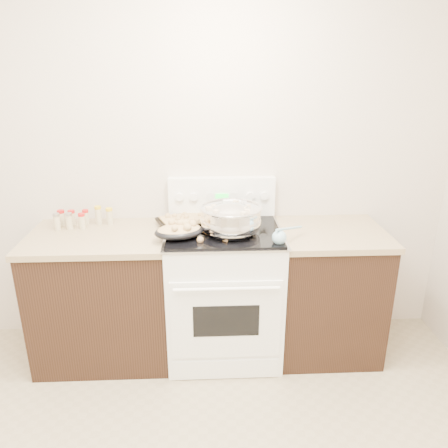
{
  "coord_description": "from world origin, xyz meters",
  "views": [
    {
      "loc": [
        0.23,
        -1.29,
        1.98
      ],
      "look_at": [
        0.35,
        1.37,
        1.0
      ],
      "focal_mm": 35.0,
      "sensor_mm": 36.0,
      "label": 1
    }
  ],
  "objects": [
    {
      "name": "wooden_spoon",
      "position": [
        0.22,
        1.24,
        0.95
      ],
      "size": [
        0.2,
        0.22,
        0.04
      ],
      "color": "#9D7347",
      "rests_on": "kitchen_range"
    },
    {
      "name": "counter_left",
      "position": [
        -0.48,
        1.43,
        0.46
      ],
      "size": [
        0.93,
        0.67,
        0.92
      ],
      "color": "black",
      "rests_on": "ground"
    },
    {
      "name": "baking_sheet",
      "position": [
        0.1,
        1.57,
        0.96
      ],
      "size": [
        0.45,
        0.38,
        0.06
      ],
      "color": "black",
      "rests_on": "kitchen_range"
    },
    {
      "name": "blue_ladle",
      "position": [
        0.69,
        1.18,
        0.98
      ],
      "size": [
        0.23,
        0.24,
        0.11
      ],
      "color": "#86B2C8",
      "rests_on": "kitchen_range"
    },
    {
      "name": "kitchen_range",
      "position": [
        0.35,
        1.42,
        0.49
      ],
      "size": [
        0.78,
        0.73,
        1.22
      ],
      "color": "white",
      "rests_on": "ground"
    },
    {
      "name": "counter_right",
      "position": [
        1.08,
        1.43,
        0.46
      ],
      "size": [
        0.73,
        0.67,
        0.92
      ],
      "color": "black",
      "rests_on": "ground"
    },
    {
      "name": "room_shell",
      "position": [
        0.0,
        0.0,
        1.7
      ],
      "size": [
        4.1,
        3.6,
        2.75
      ],
      "color": "beige",
      "rests_on": "ground"
    },
    {
      "name": "spice_jars",
      "position": [
        -0.63,
        1.59,
        0.98
      ],
      "size": [
        0.38,
        0.15,
        0.13
      ],
      "color": "#BFB28C",
      "rests_on": "counter_left"
    },
    {
      "name": "mixing_bowl",
      "position": [
        0.39,
        1.35,
        1.04
      ],
      "size": [
        0.43,
        0.43,
        0.24
      ],
      "color": "silver",
      "rests_on": "kitchen_range"
    },
    {
      "name": "roasting_pan",
      "position": [
        0.06,
        1.29,
        0.99
      ],
      "size": [
        0.36,
        0.29,
        0.11
      ],
      "color": "black",
      "rests_on": "kitchen_range"
    }
  ]
}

